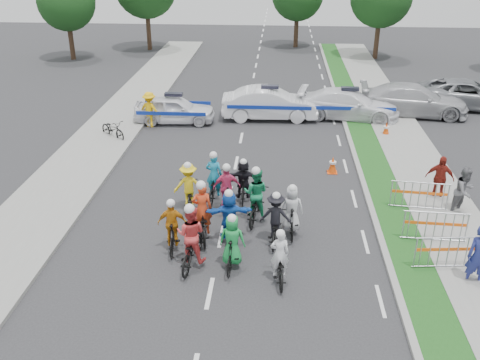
# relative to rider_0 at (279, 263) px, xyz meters

# --- Properties ---
(ground) EXTENTS (90.00, 90.00, 0.00)m
(ground) POSITION_rel_rider_0_xyz_m (-1.88, -0.76, -0.56)
(ground) COLOR #28282B
(ground) RESTS_ON ground
(curb_right) EXTENTS (0.20, 60.00, 0.12)m
(curb_right) POSITION_rel_rider_0_xyz_m (3.22, 4.24, -0.50)
(curb_right) COLOR gray
(curb_right) RESTS_ON ground
(grass_strip) EXTENTS (1.20, 60.00, 0.11)m
(grass_strip) POSITION_rel_rider_0_xyz_m (3.92, 4.24, -0.51)
(grass_strip) COLOR #164315
(grass_strip) RESTS_ON ground
(sidewalk_right) EXTENTS (2.40, 60.00, 0.13)m
(sidewalk_right) POSITION_rel_rider_0_xyz_m (5.72, 4.24, -0.50)
(sidewalk_right) COLOR gray
(sidewalk_right) RESTS_ON ground
(sidewalk_left) EXTENTS (3.00, 60.00, 0.13)m
(sidewalk_left) POSITION_rel_rider_0_xyz_m (-8.38, 4.24, -0.50)
(sidewalk_left) COLOR gray
(sidewalk_left) RESTS_ON ground
(rider_0) EXTENTS (0.73, 1.71, 1.69)m
(rider_0) POSITION_rel_rider_0_xyz_m (0.00, 0.00, 0.00)
(rider_0) COLOR black
(rider_0) RESTS_ON ground
(rider_1) EXTENTS (0.79, 1.75, 1.80)m
(rider_1) POSITION_rel_rider_0_xyz_m (-1.37, 0.55, 0.14)
(rider_1) COLOR black
(rider_1) RESTS_ON ground
(rider_2) EXTENTS (0.95, 2.08, 2.05)m
(rider_2) POSITION_rel_rider_0_xyz_m (-2.56, 0.60, 0.19)
(rider_2) COLOR black
(rider_2) RESTS_ON ground
(rider_3) EXTENTS (0.92, 1.72, 1.78)m
(rider_3) POSITION_rel_rider_0_xyz_m (-3.26, 1.37, 0.12)
(rider_3) COLOR black
(rider_3) RESTS_ON ground
(rider_4) EXTENTS (1.03, 1.79, 1.79)m
(rider_4) POSITION_rel_rider_0_xyz_m (-0.14, 2.06, 0.13)
(rider_4) COLOR black
(rider_4) RESTS_ON ground
(rider_5) EXTENTS (1.54, 1.83, 1.86)m
(rider_5) POSITION_rel_rider_0_xyz_m (-1.58, 1.97, 0.22)
(rider_5) COLOR black
(rider_5) RESTS_ON ground
(rider_6) EXTENTS (1.06, 2.10, 2.04)m
(rider_6) POSITION_rel_rider_0_xyz_m (-2.46, 2.16, 0.11)
(rider_6) COLOR black
(rider_6) RESTS_ON ground
(rider_7) EXTENTS (0.78, 1.74, 1.80)m
(rider_7) POSITION_rel_rider_0_xyz_m (0.36, 2.59, 0.14)
(rider_7) COLOR black
(rider_7) RESTS_ON ground
(rider_8) EXTENTS (0.98, 2.05, 2.01)m
(rider_8) POSITION_rel_rider_0_xyz_m (-0.83, 3.42, 0.18)
(rider_8) COLOR black
(rider_8) RESTS_ON ground
(rider_9) EXTENTS (1.00, 1.86, 1.88)m
(rider_9) POSITION_rel_rider_0_xyz_m (-1.84, 3.88, 0.16)
(rider_9) COLOR black
(rider_9) RESTS_ON ground
(rider_10) EXTENTS (1.13, 1.92, 1.87)m
(rider_10) POSITION_rel_rider_0_xyz_m (-3.18, 3.96, 0.16)
(rider_10) COLOR black
(rider_10) RESTS_ON ground
(rider_11) EXTENTS (1.36, 1.62, 1.70)m
(rider_11) POSITION_rel_rider_0_xyz_m (-1.33, 4.78, 0.16)
(rider_11) COLOR black
(rider_11) RESTS_ON ground
(rider_12) EXTENTS (0.84, 1.92, 1.90)m
(rider_12) POSITION_rel_rider_0_xyz_m (-2.40, 4.89, 0.06)
(rider_12) COLOR black
(rider_12) RESTS_ON ground
(police_car_0) EXTENTS (4.16, 1.84, 1.39)m
(police_car_0) POSITION_rel_rider_0_xyz_m (-5.44, 13.29, 0.13)
(police_car_0) COLOR white
(police_car_0) RESTS_ON ground
(police_car_1) EXTENTS (5.00, 1.95, 1.62)m
(police_car_1) POSITION_rel_rider_0_xyz_m (-0.62, 14.22, 0.25)
(police_car_1) COLOR white
(police_car_1) RESTS_ON ground
(police_car_2) EXTENTS (5.47, 2.96, 1.50)m
(police_car_2) POSITION_rel_rider_0_xyz_m (3.48, 14.60, 0.19)
(police_car_2) COLOR white
(police_car_2) RESTS_ON ground
(civilian_sedan) EXTENTS (5.77, 2.70, 1.63)m
(civilian_sedan) POSITION_rel_rider_0_xyz_m (6.96, 15.42, 0.25)
(civilian_sedan) COLOR #B3B3B8
(civilian_sedan) RESTS_ON ground
(civilian_suv) EXTENTS (5.84, 3.28, 1.54)m
(civilian_suv) POSITION_rel_rider_0_xyz_m (10.22, 16.93, 0.21)
(civilian_suv) COLOR gray
(civilian_suv) RESTS_ON ground
(spectator_0) EXTENTS (0.72, 0.51, 1.84)m
(spectator_0) POSITION_rel_rider_0_xyz_m (5.43, 0.19, 0.36)
(spectator_0) COLOR navy
(spectator_0) RESTS_ON ground
(spectator_1) EXTENTS (1.08, 1.04, 1.75)m
(spectator_1) POSITION_rel_rider_0_xyz_m (6.29, 4.37, 0.31)
(spectator_1) COLOR slate
(spectator_1) RESTS_ON ground
(spectator_2) EXTENTS (1.08, 0.68, 1.71)m
(spectator_2) POSITION_rel_rider_0_xyz_m (5.73, 5.41, 0.29)
(spectator_2) COLOR maroon
(spectator_2) RESTS_ON ground
(marshal_hiviz) EXTENTS (1.29, 0.98, 1.78)m
(marshal_hiviz) POSITION_rel_rider_0_xyz_m (-6.53, 12.54, 0.33)
(marshal_hiviz) COLOR yellow
(marshal_hiviz) RESTS_ON ground
(barrier_0) EXTENTS (2.04, 0.70, 1.12)m
(barrier_0) POSITION_rel_rider_0_xyz_m (4.82, 0.83, -0.00)
(barrier_0) COLOR #A5A8AD
(barrier_0) RESTS_ON ground
(barrier_1) EXTENTS (2.02, 0.59, 1.12)m
(barrier_1) POSITION_rel_rider_0_xyz_m (4.82, 2.31, -0.00)
(barrier_1) COLOR #A5A8AD
(barrier_1) RESTS_ON ground
(barrier_2) EXTENTS (2.04, 0.68, 1.12)m
(barrier_2) POSITION_rel_rider_0_xyz_m (4.82, 4.46, -0.00)
(barrier_2) COLOR #A5A8AD
(barrier_2) RESTS_ON ground
(cone_0) EXTENTS (0.40, 0.40, 0.70)m
(cone_0) POSITION_rel_rider_0_xyz_m (2.11, 7.54, -0.22)
(cone_0) COLOR #F24C0C
(cone_0) RESTS_ON ground
(cone_1) EXTENTS (0.40, 0.40, 0.70)m
(cone_1) POSITION_rel_rider_0_xyz_m (5.02, 12.03, -0.22)
(cone_1) COLOR #F24C0C
(cone_1) RESTS_ON ground
(parked_bike) EXTENTS (1.73, 1.58, 0.92)m
(parked_bike) POSITION_rel_rider_0_xyz_m (-7.92, 10.75, -0.10)
(parked_bike) COLOR black
(parked_bike) RESTS_ON ground
(tree_0) EXTENTS (4.20, 4.20, 6.30)m
(tree_0) POSITION_rel_rider_0_xyz_m (-15.88, 27.24, 3.62)
(tree_0) COLOR #382619
(tree_0) RESTS_ON ground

